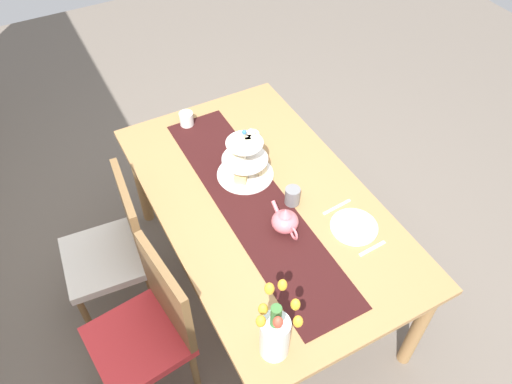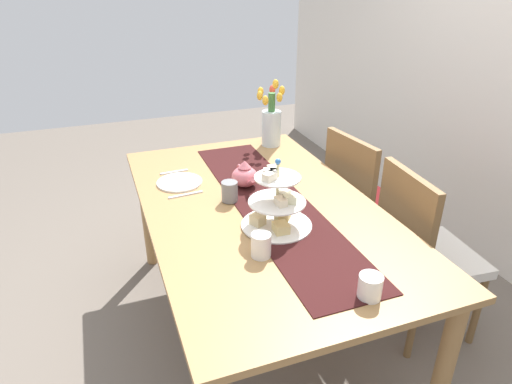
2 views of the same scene
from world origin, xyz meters
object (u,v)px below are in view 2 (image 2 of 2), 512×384
Objects in this scene: teapot at (245,176)px; chair_right at (421,248)px; mug_white_text at (261,245)px; knife_left at (186,195)px; tiered_cake_stand at (277,206)px; dinner_plate_left at (180,182)px; fork_left at (174,172)px; dining_table at (260,222)px; mug_grey at (230,191)px; chair_left at (362,201)px; cream_jug at (370,287)px; tulip_vase at (271,122)px.

chair_right is at bearing 57.06° from teapot.
knife_left is at bearing -165.13° from mug_white_text.
tiered_cake_stand is at bearing -0.22° from teapot.
tiered_cake_stand is at bearing 27.74° from dinner_plate_left.
fork_left and knife_left have the same top height.
teapot reaches higher than dining_table.
knife_left is at bearing -126.22° from mug_grey.
chair_left reaches higher than mug_white_text.
dinner_plate_left is 0.34m from mug_grey.
teapot is at bearing 63.31° from dinner_plate_left.
chair_right reaches higher than knife_left.
chair_left is at bearing 93.45° from teapot.
chair_right is 0.83m from cream_jug.
mug_white_text reaches higher than cream_jug.
tulip_vase is (-0.92, 0.35, 0.05)m from tiered_cake_stand.
dining_table is 10.32× the size of knife_left.
chair_left reaches higher than knife_left.
mug_grey reaches higher than dining_table.
tiered_cake_stand is at bearing 21.92° from mug_grey.
dinner_plate_left is 2.42× the size of mug_grey.
chair_right is 0.93m from teapot.
dining_table is 0.75m from cream_jug.
cream_jug is 0.89× the size of mug_white_text.
dining_table is 20.64× the size of cream_jug.
cream_jug is at bearing 20.56° from dinner_plate_left.
chair_right is 1.24m from dinner_plate_left.
chair_left is 5.35× the size of knife_left.
tiered_cake_stand is at bearing -94.94° from chair_right.
dinner_plate_left is 0.15m from knife_left.
knife_left is at bearing -52.06° from tulip_vase.
mug_grey is (-0.09, -0.12, 0.14)m from dining_table.
teapot is 0.61m from mug_white_text.
dining_table is 1.93× the size of chair_right.
chair_left is at bearing 92.16° from knife_left.
fork_left is at bearing 180.00° from knife_left.
dining_table is 1.93× the size of chair_left.
chair_left is 0.93m from tiered_cake_stand.
chair_left is 2.20× the size of tulip_vase.
knife_left is (-0.48, -1.04, 0.24)m from chair_right.
chair_left is 0.52m from chair_right.
cream_jug is at bearing 6.73° from teapot.
tiered_cake_stand is 0.23m from mug_white_text.
tiered_cake_stand is 0.52m from knife_left.
chair_right reaches higher than mug_white_text.
dinner_plate_left is (-0.63, -1.04, 0.24)m from chair_right.
mug_white_text is (0.38, -0.14, 0.14)m from dining_table.
dinner_plate_left is (-0.15, -0.30, -0.05)m from teapot.
knife_left is at bearing -144.73° from tiered_cake_stand.
tulip_vase reaches higher than knife_left.
mug_grey is (0.64, -0.46, -0.09)m from tulip_vase.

